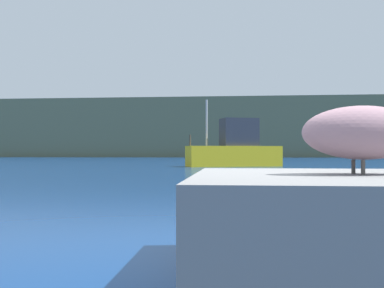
% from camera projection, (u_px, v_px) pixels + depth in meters
% --- Properties ---
extents(ground_plane, '(260.00, 260.00, 0.00)m').
position_uv_depth(ground_plane, '(251.00, 265.00, 3.64)').
color(ground_plane, navy).
extents(hillside_backdrop, '(140.00, 11.95, 9.97)m').
position_uv_depth(hillside_backdrop, '(234.00, 129.00, 76.64)').
color(hillside_backdrop, '#5B664C').
rests_on(hillside_backdrop, ground).
extents(pier_dock, '(2.50, 2.26, 0.78)m').
position_uv_depth(pier_dock, '(365.00, 228.00, 3.21)').
color(pier_dock, gray).
rests_on(pier_dock, ground).
extents(pelican, '(1.28, 0.60, 0.82)m').
position_uv_depth(pelican, '(366.00, 131.00, 3.22)').
color(pelican, gray).
rests_on(pelican, pier_dock).
extents(fishing_boat_yellow, '(6.20, 3.60, 4.22)m').
position_uv_depth(fishing_boat_yellow, '(235.00, 149.00, 27.84)').
color(fishing_boat_yellow, yellow).
rests_on(fishing_boat_yellow, ground).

